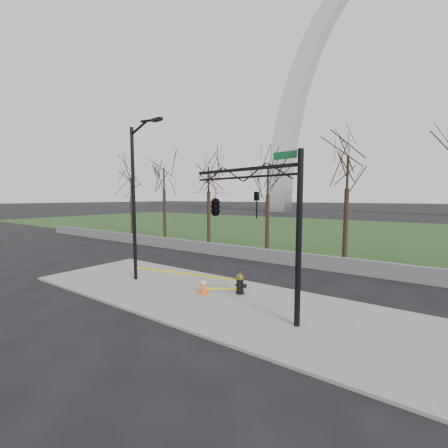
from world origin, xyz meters
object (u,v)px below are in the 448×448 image
Objects in this scene: traffic_signal_mast at (228,205)px; traffic_cone at (203,286)px; street_light at (136,192)px; fire_hydrant at (240,284)px.

traffic_cone is at bearing -177.32° from traffic_signal_mast.
traffic_signal_mast is at bearing 3.49° from street_light.
traffic_signal_mast is at bearing -83.58° from fire_hydrant.
traffic_signal_mast is (0.12, -1.15, 3.61)m from fire_hydrant.
street_light reaches higher than traffic_cone.
fire_hydrant is 0.12× the size of street_light.
street_light is at bearing -169.61° from traffic_signal_mast.
traffic_cone is 5.96m from street_light.
traffic_cone is 0.09× the size of street_light.
fire_hydrant is 0.16× the size of traffic_signal_mast.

